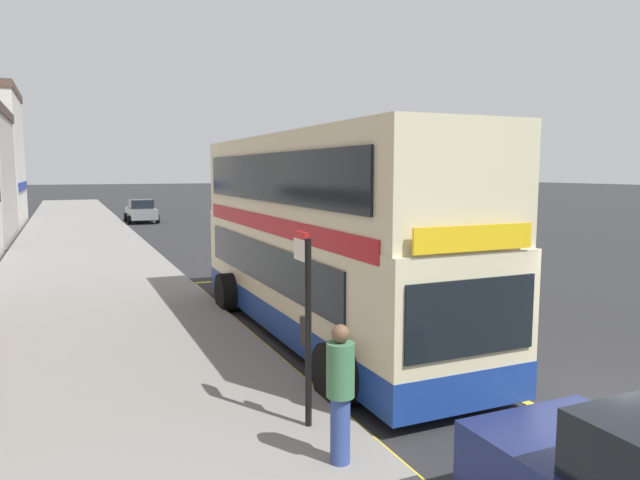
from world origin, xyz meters
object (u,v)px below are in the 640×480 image
parked_car_grey_ahead (141,211)px  pedestrian_waiting_near_sign (340,388)px  double_decker_bus (321,243)px  bus_stop_sign (306,313)px  parked_car_silver_behind (273,214)px

parked_car_grey_ahead → pedestrian_waiting_near_sign: bearing=87.7°
double_decker_bus → parked_car_grey_ahead: size_ratio=2.50×
double_decker_bus → bus_stop_sign: bearing=-116.1°
double_decker_bus → pedestrian_waiting_near_sign: (-2.24, -5.65, -0.99)m
parked_car_grey_ahead → bus_stop_sign: bearing=87.6°
parked_car_silver_behind → pedestrian_waiting_near_sign: pedestrian_waiting_near_sign is taller
pedestrian_waiting_near_sign → parked_car_silver_behind: bearing=72.4°
double_decker_bus → parked_car_grey_ahead: 30.97m
double_decker_bus → pedestrian_waiting_near_sign: size_ratio=6.15×
double_decker_bus → bus_stop_sign: (-2.19, -4.47, -0.35)m
parked_car_silver_behind → pedestrian_waiting_near_sign: 31.57m
bus_stop_sign → parked_car_grey_ahead: size_ratio=0.64×
bus_stop_sign → pedestrian_waiting_near_sign: bus_stop_sign is taller
double_decker_bus → parked_car_silver_behind: double_decker_bus is taller
double_decker_bus → parked_car_silver_behind: size_ratio=2.50×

